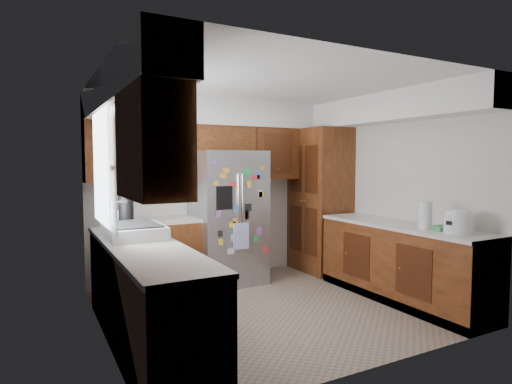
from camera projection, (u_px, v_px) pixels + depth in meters
floor at (272, 308)px, 4.84m from camera, size 3.60×3.60×0.00m
room_shell at (249, 147)px, 4.98m from camera, size 3.64×3.24×2.52m
left_counter_run at (151, 287)px, 4.19m from camera, size 1.36×3.20×0.92m
right_counter_run at (401, 265)px, 5.09m from camera, size 0.63×2.25×0.92m
pantry at (320, 200)px, 6.48m from camera, size 0.60×0.90×2.15m
fridge at (228, 217)px, 5.83m from camera, size 0.90×0.79×1.80m
bridge_cabinet at (221, 139)px, 5.96m from camera, size 0.96×0.34×0.35m
fridge_top_items at (213, 116)px, 5.85m from camera, size 0.60×0.31×0.30m
sink_assembly at (134, 230)px, 4.15m from camera, size 0.52×0.70×0.37m
left_counter_clutter at (123, 215)px, 4.83m from camera, size 0.35×0.87×0.38m
rice_cooker at (458, 220)px, 4.39m from camera, size 0.30×0.29×0.25m
paper_towel at (426, 215)px, 4.65m from camera, size 0.13×0.13×0.30m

